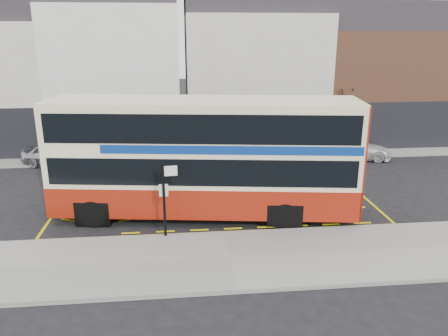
{
  "coord_description": "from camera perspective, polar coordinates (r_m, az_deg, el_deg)",
  "views": [
    {
      "loc": [
        -1.51,
        -15.4,
        7.38
      ],
      "look_at": [
        0.26,
        2.0,
        1.96
      ],
      "focal_mm": 35.0,
      "sensor_mm": 36.0,
      "label": 1
    }
  ],
  "objects": [
    {
      "name": "pavement",
      "position": [
        15.08,
        0.69,
        -11.77
      ],
      "size": [
        40.0,
        4.0,
        0.15
      ],
      "primitive_type": "cube",
      "color": "gray",
      "rests_on": "ground"
    },
    {
      "name": "kerb",
      "position": [
        16.78,
        -0.06,
        -8.6
      ],
      "size": [
        40.0,
        0.15,
        0.15
      ],
      "primitive_type": "cube",
      "color": "gray",
      "rests_on": "ground"
    },
    {
      "name": "car_silver",
      "position": [
        26.92,
        -21.02,
        1.62
      ],
      "size": [
        4.27,
        2.8,
        1.35
      ],
      "primitive_type": "imported",
      "rotation": [
        0.0,
        0.0,
        1.24
      ],
      "color": "#A2A2A7",
      "rests_on": "ground"
    },
    {
      "name": "far_pavement",
      "position": [
        27.44,
        -2.45,
        1.75
      ],
      "size": [
        50.0,
        3.0,
        0.15
      ],
      "primitive_type": "cube",
      "color": "gray",
      "rests_on": "ground"
    },
    {
      "name": "terrace_right",
      "position": [
        33.58,
        19.27,
        11.48
      ],
      "size": [
        9.0,
        8.01,
        10.3
      ],
      "color": "#965A3C",
      "rests_on": "ground"
    },
    {
      "name": "car_grey",
      "position": [
        25.91,
        -2.36,
        2.16
      ],
      "size": [
        4.23,
        2.59,
        1.32
      ],
      "primitive_type": "imported",
      "rotation": [
        0.0,
        0.0,
        1.89
      ],
      "color": "#42464A",
      "rests_on": "ground"
    },
    {
      "name": "terrace_green_shop",
      "position": [
        30.89,
        3.63,
        12.89
      ],
      "size": [
        9.0,
        8.01,
        11.3
      ],
      "color": "beige",
      "rests_on": "ground"
    },
    {
      "name": "double_decker_bus",
      "position": [
        17.74,
        -2.51,
        1.49
      ],
      "size": [
        12.56,
        4.48,
        4.91
      ],
      "rotation": [
        0.0,
        0.0,
        -0.14
      ],
      "color": "#F9E8BD",
      "rests_on": "ground"
    },
    {
      "name": "road_markings",
      "position": [
        18.6,
        -0.68,
        -6.16
      ],
      "size": [
        14.0,
        3.4,
        0.01
      ],
      "primitive_type": null,
      "color": "#D5BE0B",
      "rests_on": "ground"
    },
    {
      "name": "ground",
      "position": [
        17.15,
        -0.19,
        -8.29
      ],
      "size": [
        120.0,
        120.0,
        0.0
      ],
      "primitive_type": "plane",
      "color": "black",
      "rests_on": "ground"
    },
    {
      "name": "car_white",
      "position": [
        27.87,
        16.45,
        2.53
      ],
      "size": [
        4.82,
        2.94,
        1.31
      ],
      "primitive_type": "imported",
      "rotation": [
        0.0,
        0.0,
        1.31
      ],
      "color": "silver",
      "rests_on": "ground"
    },
    {
      "name": "street_tree_right",
      "position": [
        29.07,
        14.83,
        9.15
      ],
      "size": [
        2.44,
        2.44,
        5.26
      ],
      "color": "#332516",
      "rests_on": "ground"
    },
    {
      "name": "bus_stop_post",
      "position": [
        15.98,
        -7.66,
        -3.22
      ],
      "size": [
        0.7,
        0.14,
        2.8
      ],
      "rotation": [
        0.0,
        0.0,
        0.1
      ],
      "color": "black",
      "rests_on": "pavement"
    },
    {
      "name": "terrace_left",
      "position": [
        30.72,
        -13.61,
        12.9
      ],
      "size": [
        8.0,
        8.01,
        11.8
      ],
      "color": "white",
      "rests_on": "ground"
    }
  ]
}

